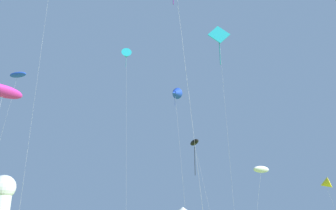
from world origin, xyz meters
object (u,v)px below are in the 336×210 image
kite_white_parafoil (261,169)px  kite_black_parafoil (194,143)px  kite_yellow_delta (325,184)px  kite_cyan_delta (126,55)px  observatory_dome (2,194)px  kite_cyan_diamond (219,37)px  kite_blue_parafoil (18,75)px  kite_blue_delta (175,93)px  kite_magenta_parafoil (3,91)px

kite_white_parafoil → kite_black_parafoil: kite_black_parafoil is taller
kite_yellow_delta → kite_cyan_delta: 39.98m
kite_cyan_delta → observatory_dome: 59.19m
kite_black_parafoil → kite_cyan_diamond: kite_cyan_diamond is taller
kite_yellow_delta → observatory_dome: 77.00m
kite_yellow_delta → kite_white_parafoil: (-13.04, -17.08, 0.65)m
kite_blue_parafoil → kite_blue_delta: bearing=-13.2°
kite_blue_delta → kite_magenta_parafoil: 24.08m
kite_blue_delta → kite_cyan_delta: size_ratio=0.69×
kite_white_parafoil → kite_yellow_delta: bearing=52.6°
kite_cyan_delta → kite_cyan_diamond: (14.36, -6.01, -0.98)m
kite_black_parafoil → observatory_dome: size_ratio=1.17×
kite_black_parafoil → kite_cyan_delta: bearing=-152.0°
kite_cyan_diamond → kite_blue_delta: bearing=163.5°
kite_blue_delta → kite_white_parafoil: bearing=7.2°
kite_black_parafoil → kite_cyan_diamond: (4.12, -11.45, 12.27)m
kite_blue_delta → kite_cyan_diamond: (6.25, -1.86, 7.23)m
kite_magenta_parafoil → kite_blue_parafoil: bearing=120.6°
kite_magenta_parafoil → kite_cyan_diamond: bearing=45.3°
observatory_dome → kite_black_parafoil: bearing=-32.1°
kite_blue_delta → observatory_dome: bearing=139.7°
kite_magenta_parafoil → observatory_dome: (-37.66, 61.95, -4.72)m
kite_magenta_parafoil → kite_black_parafoil: size_ratio=0.90×
kite_cyan_diamond → observatory_dome: 73.14m
kite_cyan_delta → observatory_dome: (-41.30, 37.75, -19.29)m
kite_yellow_delta → kite_cyan_diamond: 32.50m
kite_blue_parafoil → observatory_dome: size_ratio=2.25×
kite_black_parafoil → kite_white_parafoil: bearing=-43.2°
kite_white_parafoil → observatory_dome: size_ratio=0.68×
kite_blue_delta → observatory_dome: kite_blue_delta is taller
kite_magenta_parafoil → kite_cyan_delta: bearing=81.4°
kite_blue_parafoil → kite_black_parafoil: bearing=6.1°
kite_magenta_parafoil → kite_cyan_diamond: 28.97m
kite_yellow_delta → kite_cyan_delta: size_ratio=0.28×
kite_yellow_delta → kite_cyan_diamond: (-17.68, -20.31, 18.20)m
kite_blue_delta → kite_magenta_parafoil: kite_blue_delta is taller
kite_white_parafoil → observatory_dome: bearing=146.1°
kite_cyan_diamond → observatory_dome: kite_cyan_diamond is taller
kite_white_parafoil → kite_magenta_parafoil: size_ratio=0.65×
observatory_dome → kite_yellow_delta: bearing=-17.7°
kite_white_parafoil → kite_blue_delta: kite_blue_delta is taller
kite_white_parafoil → kite_blue_delta: bearing=-172.8°
kite_white_parafoil → kite_black_parafoil: size_ratio=0.58×
kite_blue_delta → kite_black_parafoil: size_ratio=1.42×
kite_blue_delta → kite_magenta_parafoil: bearing=-120.4°
kite_blue_parafoil → kite_cyan_delta: 19.48m
kite_magenta_parafoil → kite_cyan_delta: kite_cyan_delta is taller
kite_blue_delta → kite_cyan_diamond: kite_cyan_diamond is taller
kite_yellow_delta → observatory_dome: bearing=162.3°
kite_blue_delta → kite_black_parafoil: bearing=77.5°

